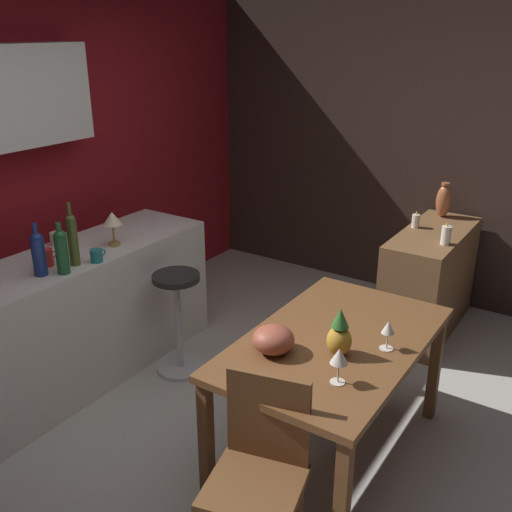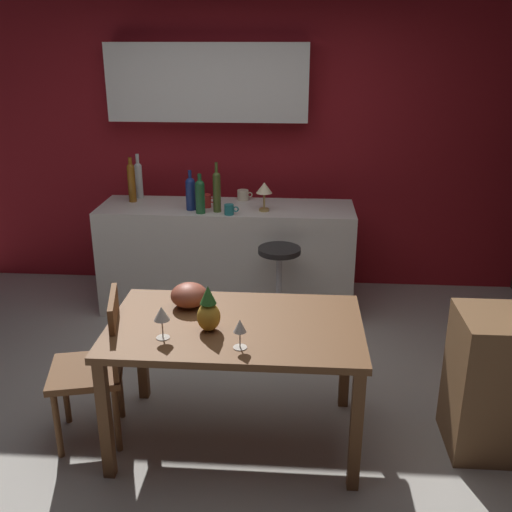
{
  "view_description": "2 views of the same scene",
  "coord_description": "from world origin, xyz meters",
  "px_view_note": "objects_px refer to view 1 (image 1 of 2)",
  "views": [
    {
      "loc": [
        -2.3,
        -1.45,
        2.27
      ],
      "look_at": [
        0.35,
        0.3,
        1.01
      ],
      "focal_mm": 40.7,
      "sensor_mm": 36.0,
      "label": 1
    },
    {
      "loc": [
        0.47,
        -3.18,
        2.2
      ],
      "look_at": [
        0.22,
        0.3,
        0.9
      ],
      "focal_mm": 41.14,
      "sensor_mm": 36.0,
      "label": 2
    }
  ],
  "objects_px": {
    "wine_bottle_olive": "(72,238)",
    "vase_copper": "(444,201)",
    "pillar_candle_tall": "(446,235)",
    "wine_bottle_cobalt": "(38,252)",
    "pillar_candle_short": "(416,221)",
    "chair_near_window": "(260,468)",
    "cup_red": "(47,257)",
    "dining_table": "(334,353)",
    "cup_cream": "(58,239)",
    "wine_glass_left": "(388,329)",
    "fruit_bowl": "(273,339)",
    "bar_stool": "(178,320)",
    "sideboard_cabinet": "(429,281)",
    "pineapple_centerpiece": "(339,335)",
    "counter_lamp": "(112,221)",
    "wine_glass_right": "(339,357)",
    "wine_bottle_green": "(61,250)",
    "cup_teal": "(97,256)"
  },
  "relations": [
    {
      "from": "wine_bottle_olive",
      "to": "vase_copper",
      "type": "height_order",
      "value": "wine_bottle_olive"
    },
    {
      "from": "pillar_candle_tall",
      "to": "wine_bottle_cobalt",
      "type": "bearing_deg",
      "value": 139.02
    },
    {
      "from": "wine_bottle_cobalt",
      "to": "pillar_candle_short",
      "type": "height_order",
      "value": "wine_bottle_cobalt"
    },
    {
      "from": "chair_near_window",
      "to": "cup_red",
      "type": "relative_size",
      "value": 8.19
    },
    {
      "from": "dining_table",
      "to": "cup_cream",
      "type": "distance_m",
      "value": 2.03
    },
    {
      "from": "wine_bottle_cobalt",
      "to": "wine_bottle_olive",
      "type": "bearing_deg",
      "value": -11.37
    },
    {
      "from": "wine_glass_left",
      "to": "pillar_candle_tall",
      "type": "height_order",
      "value": "pillar_candle_tall"
    },
    {
      "from": "chair_near_window",
      "to": "wine_bottle_olive",
      "type": "height_order",
      "value": "wine_bottle_olive"
    },
    {
      "from": "fruit_bowl",
      "to": "wine_bottle_cobalt",
      "type": "bearing_deg",
      "value": 99.44
    },
    {
      "from": "bar_stool",
      "to": "wine_bottle_cobalt",
      "type": "relative_size",
      "value": 2.27
    },
    {
      "from": "sideboard_cabinet",
      "to": "chair_near_window",
      "type": "xyz_separation_m",
      "value": [
        -2.53,
        -0.07,
        0.07
      ]
    },
    {
      "from": "sideboard_cabinet",
      "to": "wine_bottle_olive",
      "type": "distance_m",
      "value": 2.69
    },
    {
      "from": "pineapple_centerpiece",
      "to": "wine_bottle_olive",
      "type": "relative_size",
      "value": 0.64
    },
    {
      "from": "wine_bottle_olive",
      "to": "counter_lamp",
      "type": "relative_size",
      "value": 1.7
    },
    {
      "from": "counter_lamp",
      "to": "vase_copper",
      "type": "bearing_deg",
      "value": -36.89
    },
    {
      "from": "dining_table",
      "to": "wine_glass_right",
      "type": "bearing_deg",
      "value": -152.27
    },
    {
      "from": "chair_near_window",
      "to": "pillar_candle_tall",
      "type": "relative_size",
      "value": 5.51
    },
    {
      "from": "pineapple_centerpiece",
      "to": "wine_glass_left",
      "type": "bearing_deg",
      "value": -44.41
    },
    {
      "from": "fruit_bowl",
      "to": "wine_bottle_green",
      "type": "bearing_deg",
      "value": 96.29
    },
    {
      "from": "wine_glass_right",
      "to": "pillar_candle_tall",
      "type": "distance_m",
      "value": 1.88
    },
    {
      "from": "bar_stool",
      "to": "pillar_candle_tall",
      "type": "distance_m",
      "value": 1.98
    },
    {
      "from": "cup_red",
      "to": "bar_stool",
      "type": "bearing_deg",
      "value": -38.19
    },
    {
      "from": "bar_stool",
      "to": "wine_bottle_green",
      "type": "distance_m",
      "value": 0.97
    },
    {
      "from": "wine_bottle_cobalt",
      "to": "cup_teal",
      "type": "xyz_separation_m",
      "value": [
        0.32,
        -0.12,
        -0.1
      ]
    },
    {
      "from": "fruit_bowl",
      "to": "cup_cream",
      "type": "bearing_deg",
      "value": 85.32
    },
    {
      "from": "counter_lamp",
      "to": "wine_glass_left",
      "type": "bearing_deg",
      "value": -90.19
    },
    {
      "from": "wine_glass_right",
      "to": "pillar_candle_tall",
      "type": "bearing_deg",
      "value": 2.24
    },
    {
      "from": "counter_lamp",
      "to": "pillar_candle_short",
      "type": "xyz_separation_m",
      "value": [
        1.71,
        -1.48,
        -0.2
      ]
    },
    {
      "from": "fruit_bowl",
      "to": "cup_cream",
      "type": "distance_m",
      "value": 1.81
    },
    {
      "from": "wine_glass_right",
      "to": "wine_bottle_green",
      "type": "xyz_separation_m",
      "value": [
        -0.08,
        1.76,
        0.17
      ]
    },
    {
      "from": "wine_bottle_olive",
      "to": "wine_bottle_cobalt",
      "type": "height_order",
      "value": "wine_bottle_olive"
    },
    {
      "from": "wine_bottle_olive",
      "to": "pillar_candle_tall",
      "type": "height_order",
      "value": "wine_bottle_olive"
    },
    {
      "from": "dining_table",
      "to": "pillar_candle_tall",
      "type": "relative_size",
      "value": 8.63
    },
    {
      "from": "sideboard_cabinet",
      "to": "pineapple_centerpiece",
      "type": "xyz_separation_m",
      "value": [
        -1.89,
        -0.11,
        0.44
      ]
    },
    {
      "from": "bar_stool",
      "to": "wine_bottle_green",
      "type": "xyz_separation_m",
      "value": [
        -0.64,
        0.31,
        0.66
      ]
    },
    {
      "from": "pillar_candle_tall",
      "to": "vase_copper",
      "type": "bearing_deg",
      "value": 18.71
    },
    {
      "from": "pineapple_centerpiece",
      "to": "vase_copper",
      "type": "height_order",
      "value": "vase_copper"
    },
    {
      "from": "wine_glass_right",
      "to": "pineapple_centerpiece",
      "type": "distance_m",
      "value": 0.25
    },
    {
      "from": "pillar_candle_short",
      "to": "wine_glass_left",
      "type": "bearing_deg",
      "value": -165.25
    },
    {
      "from": "wine_glass_left",
      "to": "counter_lamp",
      "type": "distance_m",
      "value": 1.95
    },
    {
      "from": "cup_red",
      "to": "wine_glass_left",
      "type": "bearing_deg",
      "value": -76.89
    },
    {
      "from": "wine_bottle_green",
      "to": "pillar_candle_tall",
      "type": "distance_m",
      "value": 2.59
    },
    {
      "from": "wine_bottle_olive",
      "to": "counter_lamp",
      "type": "bearing_deg",
      "value": 7.46
    },
    {
      "from": "dining_table",
      "to": "pineapple_centerpiece",
      "type": "bearing_deg",
      "value": -148.1
    },
    {
      "from": "dining_table",
      "to": "wine_glass_right",
      "type": "height_order",
      "value": "wine_glass_right"
    },
    {
      "from": "wine_glass_left",
      "to": "wine_glass_right",
      "type": "xyz_separation_m",
      "value": [
        -0.41,
        0.07,
        0.02
      ]
    },
    {
      "from": "chair_near_window",
      "to": "pineapple_centerpiece",
      "type": "height_order",
      "value": "pineapple_centerpiece"
    },
    {
      "from": "wine_bottle_green",
      "to": "vase_copper",
      "type": "relative_size",
      "value": 1.11
    },
    {
      "from": "cup_cream",
      "to": "wine_bottle_olive",
      "type": "bearing_deg",
      "value": -114.59
    },
    {
      "from": "fruit_bowl",
      "to": "vase_copper",
      "type": "bearing_deg",
      "value": -2.44
    }
  ]
}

